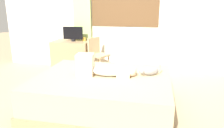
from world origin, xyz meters
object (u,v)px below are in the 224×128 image
person_lying (103,69)px  cup (84,39)px  tv_monitor (73,34)px  chair_by_desk (97,53)px  bed (103,92)px  cat (150,71)px  desk (72,56)px

person_lying → cup: person_lying is taller
person_lying → tv_monitor: tv_monitor is taller
tv_monitor → chair_by_desk: tv_monitor is taller
chair_by_desk → cup: bearing=150.9°
person_lying → chair_by_desk: (-0.56, 1.63, -0.14)m
bed → tv_monitor: bearing=123.7°
cat → cup: bearing=134.7°
cat → tv_monitor: (-1.91, 1.60, 0.32)m
tv_monitor → cup: bearing=19.6°
cat → tv_monitor: size_ratio=0.68×
bed → cat: cat is taller
tv_monitor → chair_by_desk: bearing=-11.5°
person_lying → cat: bearing=12.9°
person_lying → desk: bearing=125.2°
bed → chair_by_desk: bearing=108.8°
cup → chair_by_desk: (0.39, -0.22, -0.28)m
bed → cup: cup is taller
bed → person_lying: person_lying is taller
person_lying → chair_by_desk: size_ratio=1.10×
person_lying → cat: 0.74m
bed → cup: size_ratio=24.54×
bed → chair_by_desk: 1.78m
tv_monitor → chair_by_desk: (0.63, -0.13, -0.41)m
bed → person_lying: bearing=103.1°
person_lying → tv_monitor: 2.14m
person_lying → cat: (0.72, 0.16, -0.05)m
tv_monitor → cup: size_ratio=5.55×
cup → person_lying: bearing=-62.9°
bed → cat: (0.71, 0.20, 0.34)m
person_lying → chair_by_desk: 1.73m
cat → cup: size_ratio=3.77×
person_lying → desk: 2.17m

